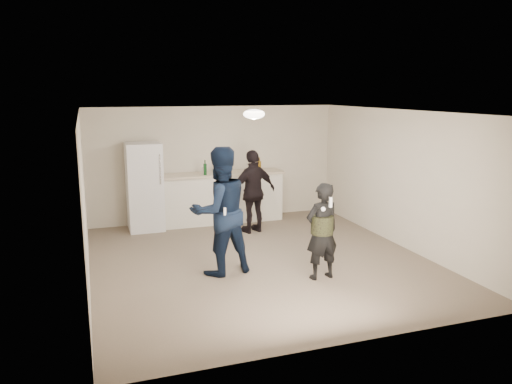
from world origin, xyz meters
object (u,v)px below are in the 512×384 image
object	(u,v)px
fridge	(145,187)
spectator	(254,192)
man	(220,211)
woman	(322,231)
counter	(222,198)
shaker	(204,171)

from	to	relation	value
fridge	spectator	xyz separation A→B (m)	(2.05, -0.91, -0.06)
fridge	man	xyz separation A→B (m)	(0.82, -2.94, 0.10)
fridge	woman	distance (m)	4.28
counter	shaker	distance (m)	0.79
counter	fridge	world-z (taller)	fridge
woman	spectator	size ratio (longest dim) A/B	0.89
woman	spectator	distance (m)	2.76
woman	counter	bearing A→B (deg)	-88.00
fridge	spectator	size ratio (longest dim) A/B	1.07
spectator	woman	bearing A→B (deg)	79.74
fridge	counter	bearing A→B (deg)	2.42
shaker	man	distance (m)	2.92
counter	man	xyz separation A→B (m)	(-0.84, -3.01, 0.48)
counter	shaker	world-z (taller)	shaker
fridge	shaker	distance (m)	1.26
man	spectator	bearing A→B (deg)	-132.91
counter	man	distance (m)	3.16
counter	woman	xyz separation A→B (m)	(0.56, -3.73, 0.22)
shaker	fridge	bearing A→B (deg)	177.39
counter	shaker	xyz separation A→B (m)	(-0.43, -0.13, 0.65)
fridge	man	world-z (taller)	man
counter	spectator	size ratio (longest dim) A/B	1.55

